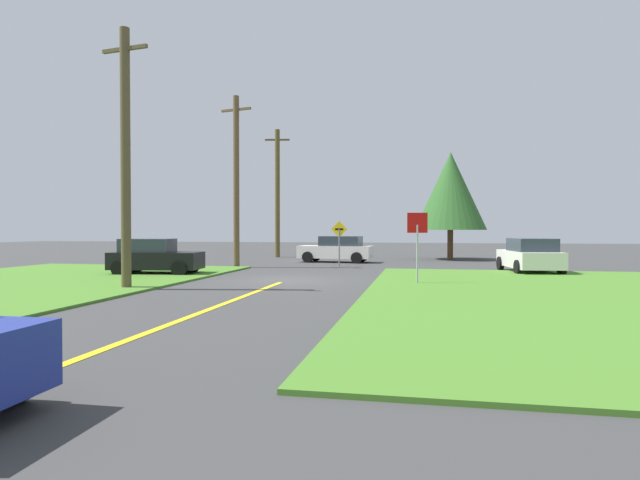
# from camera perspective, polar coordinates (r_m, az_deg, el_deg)

# --- Properties ---
(ground_plane) EXTENTS (120.00, 120.00, 0.00)m
(ground_plane) POSITION_cam_1_polar(r_m,az_deg,el_deg) (20.87, -3.65, -4.43)
(ground_plane) COLOR #3A3A3A
(grass_verge_right) EXTENTS (12.00, 20.00, 0.08)m
(grass_verge_right) POSITION_cam_1_polar(r_m,az_deg,el_deg) (16.77, 25.86, -5.78)
(grass_verge_right) COLOR #467A27
(grass_verge_right) RESTS_ON ground
(grass_verge_left) EXTENTS (12.00, 20.00, 0.08)m
(grass_verge_left) POSITION_cam_1_polar(r_m,az_deg,el_deg) (21.96, -31.55, -4.22)
(grass_verge_left) COLOR #467A27
(grass_verge_left) RESTS_ON ground
(lane_stripe_center) EXTENTS (0.20, 14.00, 0.01)m
(lane_stripe_center) POSITION_cam_1_polar(r_m,az_deg,el_deg) (13.34, -12.47, -7.61)
(lane_stripe_center) COLOR yellow
(lane_stripe_center) RESTS_ON ground
(stop_sign) EXTENTS (0.74, 0.13, 2.65)m
(stop_sign) POSITION_cam_1_polar(r_m,az_deg,el_deg) (19.31, 10.66, 0.63)
(stop_sign) COLOR #9EA0A8
(stop_sign) RESTS_ON ground
(car_on_crossroad) EXTENTS (2.52, 4.40, 1.62)m
(car_on_crossroad) POSITION_cam_1_polar(r_m,az_deg,el_deg) (26.24, 22.09, -1.60)
(car_on_crossroad) COLOR white
(car_on_crossroad) RESTS_ON ground
(car_approaching_junction) EXTENTS (4.65, 2.24, 1.62)m
(car_approaching_junction) POSITION_cam_1_polar(r_m,az_deg,el_deg) (32.15, 1.86, -1.03)
(car_approaching_junction) COLOR white
(car_approaching_junction) RESTS_ON ground
(parked_car_near_building) EXTENTS (4.12, 2.31, 1.62)m
(parked_car_near_building) POSITION_cam_1_polar(r_m,az_deg,el_deg) (24.42, -17.76, -1.78)
(parked_car_near_building) COLOR black
(parked_car_near_building) RESTS_ON ground
(utility_pole_near) EXTENTS (1.80, 0.39, 8.83)m
(utility_pole_near) POSITION_cam_1_polar(r_m,az_deg,el_deg) (18.93, -20.61, 8.62)
(utility_pole_near) COLOR brown
(utility_pole_near) RESTS_ON ground
(utility_pole_mid) EXTENTS (1.78, 0.51, 9.15)m
(utility_pole_mid) POSITION_cam_1_polar(r_m,az_deg,el_deg) (28.19, -9.20, 6.54)
(utility_pole_mid) COLOR brown
(utility_pole_mid) RESTS_ON ground
(utility_pole_far) EXTENTS (1.80, 0.40, 9.34)m
(utility_pole_far) POSITION_cam_1_polar(r_m,az_deg,el_deg) (38.21, -4.71, 5.25)
(utility_pole_far) COLOR brown
(utility_pole_far) RESTS_ON ground
(direction_sign) EXTENTS (0.91, 0.08, 2.50)m
(direction_sign) POSITION_cam_1_polar(r_m,az_deg,el_deg) (28.55, 2.12, 0.20)
(direction_sign) COLOR slate
(direction_sign) RESTS_ON ground
(oak_tree_left) EXTENTS (4.80, 4.80, 7.29)m
(oak_tree_left) POSITION_cam_1_polar(r_m,az_deg,el_deg) (36.36, 14.16, 5.24)
(oak_tree_left) COLOR brown
(oak_tree_left) RESTS_ON ground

